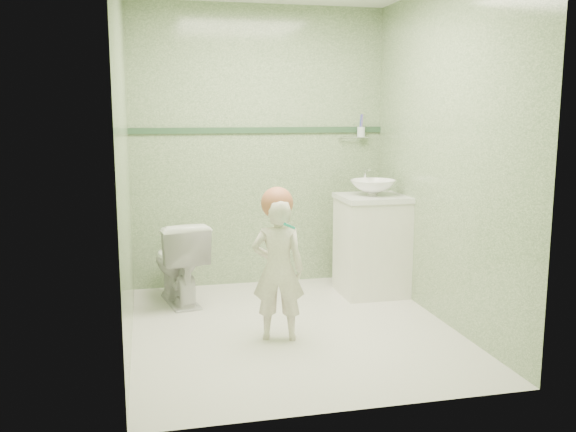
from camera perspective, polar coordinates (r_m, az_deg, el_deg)
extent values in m
plane|color=silver|center=(4.45, 0.44, -10.27)|extent=(2.50, 2.50, 0.00)
cube|color=gray|center=(5.42, -2.62, 6.28)|extent=(2.20, 0.04, 2.40)
cube|color=gray|center=(3.00, 6.02, 3.58)|extent=(2.20, 0.04, 2.40)
cube|color=gray|center=(4.09, -14.78, 4.90)|extent=(0.04, 2.50, 2.40)
cube|color=gray|center=(4.58, 14.04, 5.40)|extent=(0.04, 2.50, 2.40)
cube|color=#2E4F34|center=(5.40, -2.61, 7.86)|extent=(2.20, 0.02, 0.05)
cube|color=white|center=(5.22, 7.66, -2.79)|extent=(0.52, 0.50, 0.80)
cube|color=white|center=(5.15, 7.76, 1.67)|extent=(0.54, 0.52, 0.04)
imported|color=white|center=(5.14, 7.78, 2.59)|extent=(0.37, 0.37, 0.13)
cylinder|color=silver|center=(5.32, 7.03, 3.45)|extent=(0.03, 0.03, 0.18)
cylinder|color=silver|center=(5.27, 7.24, 4.26)|extent=(0.02, 0.12, 0.02)
cylinder|color=silver|center=(5.58, 6.05, 7.15)|extent=(0.26, 0.02, 0.02)
cylinder|color=silver|center=(5.58, 6.71, 7.65)|extent=(0.07, 0.07, 0.09)
cylinder|color=#724DB9|center=(5.57, 6.78, 8.37)|extent=(0.01, 0.01, 0.17)
cylinder|color=#383FC0|center=(5.57, 6.64, 8.37)|extent=(0.01, 0.01, 0.17)
imported|color=white|center=(5.02, -9.98, -4.15)|extent=(0.49, 0.71, 0.67)
imported|color=beige|center=(4.13, -0.91, -4.93)|extent=(0.40, 0.31, 0.95)
sphere|color=#B46544|center=(4.06, -1.00, 1.20)|extent=(0.21, 0.21, 0.21)
cylinder|color=#12997C|center=(3.93, 0.14, -0.93)|extent=(0.10, 0.12, 0.06)
cube|color=white|center=(3.97, -0.70, -0.23)|extent=(0.03, 0.03, 0.02)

